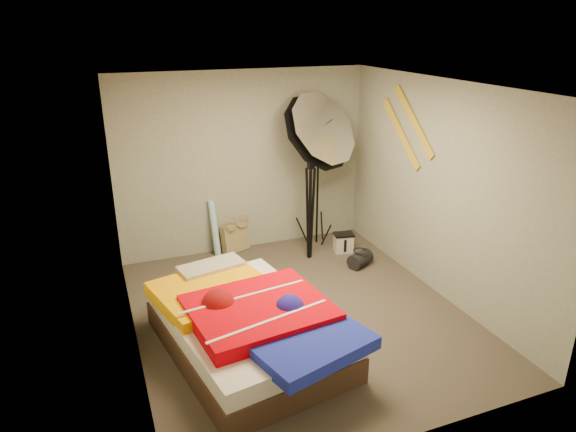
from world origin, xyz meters
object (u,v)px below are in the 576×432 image
tote_bag (235,238)px  camera_case (343,243)px  wrapping_roll (214,228)px  camera_tripod (310,203)px  duffel_bag (360,259)px  photo_umbrella (317,133)px  bed (248,325)px

tote_bag → camera_case: bearing=-42.9°
wrapping_roll → camera_tripod: 1.39m
camera_tripod → tote_bag: bearing=146.7°
tote_bag → duffel_bag: 1.79m
duffel_bag → camera_tripod: camera_tripod is taller
camera_case → camera_tripod: 0.86m
camera_case → duffel_bag: (-0.01, -0.50, -0.02)m
tote_bag → photo_umbrella: size_ratio=0.17×
wrapping_roll → camera_case: (1.71, -0.58, -0.26)m
duffel_bag → camera_tripod: size_ratio=0.24×
tote_bag → wrapping_roll: 0.34m
camera_case → duffel_bag: 0.50m
duffel_bag → photo_umbrella: 1.78m
tote_bag → camera_tripod: (0.90, -0.59, 0.61)m
tote_bag → camera_tripod: bearing=-53.9°
duffel_bag → wrapping_roll: bearing=121.0°
wrapping_roll → duffel_bag: wrapping_roll is taller
camera_case → tote_bag: bearing=168.9°
camera_case → bed: size_ratio=0.11×
camera_tripod → photo_umbrella: bearing=52.8°
wrapping_roll → photo_umbrella: (1.37, -0.34, 1.29)m
photo_umbrella → duffel_bag: bearing=-65.8°
camera_case → camera_tripod: bearing=-168.3°
wrapping_roll → photo_umbrella: size_ratio=0.33×
photo_umbrella → camera_tripod: photo_umbrella is taller
tote_bag → photo_umbrella: (1.08, -0.34, 1.48)m
wrapping_roll → camera_case: wrapping_roll is taller
photo_umbrella → camera_case: bearing=-35.4°
tote_bag → bed: bearing=-123.4°
wrapping_roll → duffel_bag: (1.71, -1.09, -0.29)m
duffel_bag → photo_umbrella: (-0.33, 0.74, 1.58)m
duffel_bag → photo_umbrella: photo_umbrella is taller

